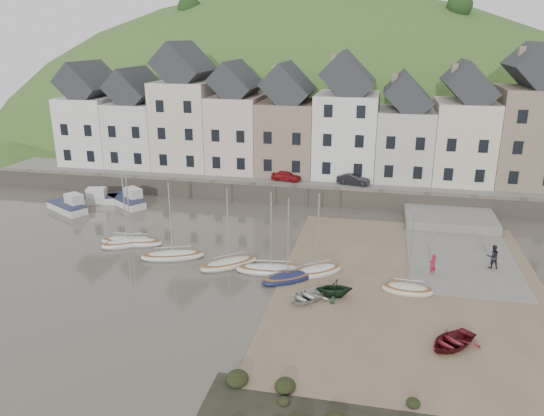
% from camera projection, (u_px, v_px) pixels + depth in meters
% --- Properties ---
extents(ground, '(160.00, 160.00, 0.00)m').
position_uv_depth(ground, '(255.00, 272.00, 38.01)').
color(ground, '#484138').
rests_on(ground, ground).
extents(quay_land, '(90.00, 30.00, 1.50)m').
position_uv_depth(quay_land, '(314.00, 163.00, 67.48)').
color(quay_land, '#395823').
rests_on(quay_land, ground).
extents(quay_street, '(70.00, 7.00, 0.10)m').
position_uv_depth(quay_street, '(300.00, 180.00, 56.56)').
color(quay_street, slate).
rests_on(quay_street, quay_land).
extents(seawall, '(70.00, 1.20, 1.80)m').
position_uv_depth(seawall, '(294.00, 194.00, 53.51)').
color(seawall, slate).
rests_on(seawall, ground).
extents(beach, '(18.00, 26.00, 0.06)m').
position_uv_depth(beach, '(410.00, 286.00, 35.84)').
color(beach, brown).
rests_on(beach, ground).
extents(slipway, '(8.00, 18.00, 0.12)m').
position_uv_depth(slipway, '(457.00, 247.00, 42.46)').
color(slipway, slate).
rests_on(slipway, ground).
extents(hillside, '(134.40, 84.00, 84.00)m').
position_uv_depth(hillside, '(305.00, 223.00, 100.37)').
color(hillside, '#395823').
rests_on(hillside, ground).
extents(townhouse_terrace, '(61.05, 8.00, 13.93)m').
position_uv_depth(townhouse_terrace, '(321.00, 122.00, 57.64)').
color(townhouse_terrace, silver).
rests_on(townhouse_terrace, quay_land).
extents(sailboat_0, '(5.38, 1.95, 6.32)m').
position_uv_depth(sailboat_0, '(132.00, 241.00, 43.01)').
color(sailboat_0, silver).
rests_on(sailboat_0, ground).
extents(sailboat_1, '(4.36, 3.77, 6.32)m').
position_uv_depth(sailboat_1, '(128.00, 242.00, 42.80)').
color(sailboat_1, silver).
rests_on(sailboat_1, ground).
extents(sailboat_2, '(4.44, 4.06, 6.32)m').
position_uv_depth(sailboat_2, '(229.00, 263.00, 38.85)').
color(sailboat_2, beige).
rests_on(sailboat_2, ground).
extents(sailboat_3, '(5.14, 3.09, 6.32)m').
position_uv_depth(sailboat_3, '(173.00, 255.00, 40.29)').
color(sailboat_3, silver).
rests_on(sailboat_3, ground).
extents(sailboat_4, '(5.35, 2.14, 6.32)m').
position_uv_depth(sailboat_4, '(271.00, 269.00, 37.86)').
color(sailboat_4, silver).
rests_on(sailboat_4, ground).
extents(sailboat_5, '(4.11, 3.51, 6.32)m').
position_uv_depth(sailboat_5, '(288.00, 278.00, 36.57)').
color(sailboat_5, '#141A40').
rests_on(sailboat_5, ground).
extents(sailboat_6, '(4.10, 3.57, 6.32)m').
position_uv_depth(sailboat_6, '(317.00, 271.00, 37.60)').
color(sailboat_6, silver).
rests_on(sailboat_6, ground).
extents(sailboat_7, '(3.50, 1.69, 6.32)m').
position_uv_depth(sailboat_7, '(407.00, 289.00, 34.91)').
color(sailboat_7, beige).
rests_on(sailboat_7, ground).
extents(motorboat_0, '(5.48, 3.00, 1.70)m').
position_uv_depth(motorboat_0, '(93.00, 198.00, 53.48)').
color(motorboat_0, silver).
rests_on(motorboat_0, ground).
extents(motorboat_1, '(5.13, 3.91, 1.70)m').
position_uv_depth(motorboat_1, '(69.00, 205.00, 51.04)').
color(motorboat_1, silver).
rests_on(motorboat_1, ground).
extents(motorboat_2, '(5.31, 4.38, 1.70)m').
position_uv_depth(motorboat_2, '(127.00, 199.00, 52.95)').
color(motorboat_2, silver).
rests_on(motorboat_2, ground).
extents(rowboat_white, '(3.41, 3.58, 0.60)m').
position_uv_depth(rowboat_white, '(307.00, 296.00, 33.79)').
color(rowboat_white, beige).
rests_on(rowboat_white, beach).
extents(rowboat_green, '(2.80, 2.55, 1.27)m').
position_uv_depth(rowboat_green, '(334.00, 288.00, 34.14)').
color(rowboat_green, black).
rests_on(rowboat_green, beach).
extents(rowboat_red, '(3.86, 3.91, 0.66)m').
position_uv_depth(rowboat_red, '(452.00, 341.00, 28.75)').
color(rowboat_red, maroon).
rests_on(rowboat_red, beach).
extents(person_red, '(0.68, 0.67, 1.57)m').
position_uv_depth(person_red, '(433.00, 264.00, 37.16)').
color(person_red, maroon).
rests_on(person_red, slipway).
extents(person_dark, '(0.99, 0.84, 1.81)m').
position_uv_depth(person_dark, '(493.00, 256.00, 38.19)').
color(person_dark, black).
rests_on(person_dark, slipway).
extents(car_left, '(3.36, 1.82, 1.09)m').
position_uv_depth(car_left, '(286.00, 176.00, 55.70)').
color(car_left, maroon).
rests_on(car_left, quay_street).
extents(car_right, '(3.57, 1.89, 1.12)m').
position_uv_depth(car_right, '(353.00, 179.00, 54.29)').
color(car_right, black).
rests_on(car_right, quay_street).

